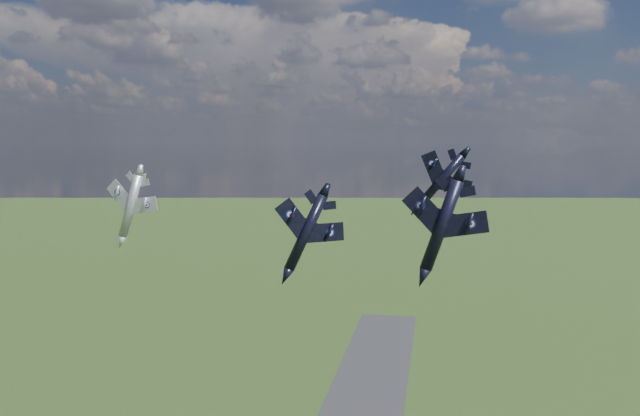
% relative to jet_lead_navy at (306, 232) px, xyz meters
% --- Properties ---
extents(jet_lead_navy, '(14.67, 16.76, 6.89)m').
position_rel_jet_lead_navy_xyz_m(jet_lead_navy, '(0.00, 0.00, 0.00)').
color(jet_lead_navy, black).
extents(jet_right_navy, '(11.01, 13.94, 5.48)m').
position_rel_jet_lead_navy_xyz_m(jet_right_navy, '(16.49, -13.08, 3.04)').
color(jet_right_navy, black).
extents(jet_high_navy, '(10.51, 14.73, 8.73)m').
position_rel_jet_lead_navy_xyz_m(jet_high_navy, '(16.51, 25.46, 5.04)').
color(jet_high_navy, black).
extents(jet_left_silver, '(12.59, 15.58, 6.05)m').
position_rel_jet_lead_navy_xyz_m(jet_left_silver, '(-30.89, 14.01, 1.30)').
color(jet_left_silver, '#A5A7AF').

